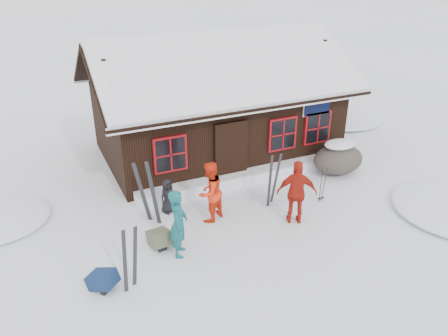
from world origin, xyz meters
The scene contains 15 objects.
ground centered at (0.00, 0.00, 0.00)m, with size 120.00×120.00×0.00m, color white.
mountain_hut centered at (1.50, 4.98, 1.58)m, with size 8.90×6.09×4.42m.
snow_drift centered at (1.50, 2.25, 0.17)m, with size 7.60×0.60×0.35m, color white.
snow_mounds centered at (1.65, 1.86, 0.00)m, with size 20.60×13.20×0.48m.
skier_teal centered at (-1.92, -0.52, 0.88)m, with size 0.65×0.42×1.77m, color #13565B.
skier_orange_left centered at (-0.62, 0.61, 0.87)m, with size 0.85×0.66×1.74m, color red.
skier_orange_right centered at (1.46, -0.49, 0.92)m, with size 1.08×0.45×1.84m, color #AA1E11.
skier_crouched centered at (-1.55, 1.48, 0.53)m, with size 0.51×0.33×1.05m, color black.
boulder centered at (4.48, 1.51, 0.52)m, with size 1.76×1.32×1.03m.
ski_pair_left centered at (-3.28, -1.21, 0.73)m, with size 0.46×0.20×1.56m.
ski_pair_mid centered at (-2.17, 1.24, 0.88)m, with size 0.60×0.41×1.85m.
ski_pair_right centered at (1.42, 0.68, 0.75)m, with size 0.54×0.23×1.60m.
ski_poles centered at (2.84, 0.16, 0.54)m, with size 0.21×0.10×1.17m.
backpack_blue centered at (-3.88, -1.00, 0.16)m, with size 0.45×0.60×0.32m, color #12254E.
backpack_olive centered at (-2.28, -0.03, 0.18)m, with size 0.49×0.65×0.36m, color #4C523A.
Camera 1 is at (-4.65, -8.98, 6.63)m, focal length 35.00 mm.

